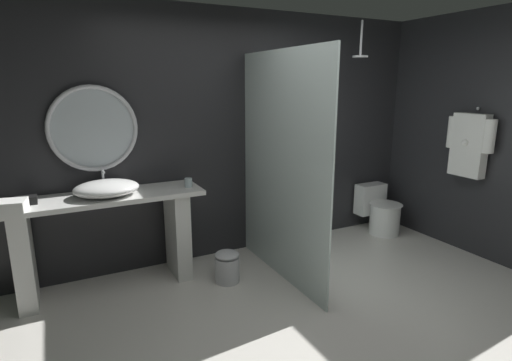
{
  "coord_description": "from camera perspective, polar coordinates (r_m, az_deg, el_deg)",
  "views": [
    {
      "loc": [
        -1.76,
        -2.1,
        1.85
      ],
      "look_at": [
        -0.24,
        0.87,
        1.05
      ],
      "focal_mm": 28.33,
      "sensor_mm": 36.0,
      "label": 1
    }
  ],
  "objects": [
    {
      "name": "back_wall_panel",
      "position": [
        4.4,
        -3.3,
        6.36
      ],
      "size": [
        4.8,
        0.1,
        2.6
      ],
      "primitive_type": "cube",
      "color": "#232326",
      "rests_on": "ground_plane"
    },
    {
      "name": "tumbler_cup",
      "position": [
        3.9,
        -9.53,
        -0.29
      ],
      "size": [
        0.07,
        0.07,
        0.09
      ],
      "primitive_type": "cylinder",
      "color": "silver",
      "rests_on": "vanity_counter"
    },
    {
      "name": "folded_hand_towel",
      "position": [
        3.65,
        -31.83,
        -3.13
      ],
      "size": [
        0.31,
        0.25,
        0.09
      ],
      "primitive_type": "cube",
      "rotation": [
        0.0,
        0.0,
        -0.18
      ],
      "color": "white",
      "rests_on": "vanity_counter"
    },
    {
      "name": "waste_bin",
      "position": [
        3.94,
        -4.1,
        -11.97
      ],
      "size": [
        0.23,
        0.23,
        0.31
      ],
      "color": "silver",
      "rests_on": "ground_plane"
    },
    {
      "name": "hanging_bathrobe",
      "position": [
        4.88,
        27.9,
        4.76
      ],
      "size": [
        0.2,
        0.54,
        0.74
      ],
      "color": "silver"
    },
    {
      "name": "round_wall_mirror",
      "position": [
        3.94,
        -21.97,
        6.78
      ],
      "size": [
        0.78,
        0.04,
        0.78
      ],
      "color": "silver"
    },
    {
      "name": "rain_shower_head",
      "position": [
        4.69,
        14.54,
        17.21
      ],
      "size": [
        0.17,
        0.17,
        0.38
      ],
      "color": "silver"
    },
    {
      "name": "ground_plane",
      "position": [
        3.3,
        11.42,
        -20.83
      ],
      "size": [
        5.76,
        5.76,
        0.0
      ],
      "primitive_type": "plane",
      "color": "silver"
    },
    {
      "name": "tissue_box",
      "position": [
        3.81,
        -29.72,
        -2.45
      ],
      "size": [
        0.16,
        0.12,
        0.06
      ],
      "primitive_type": "cube",
      "color": "black",
      "rests_on": "vanity_counter"
    },
    {
      "name": "vanity_counter",
      "position": [
        3.91,
        -20.45,
        -6.89
      ],
      "size": [
        1.75,
        0.51,
        0.89
      ],
      "color": "silver",
      "rests_on": "ground_plane"
    },
    {
      "name": "shower_glass_panel",
      "position": [
        3.78,
        3.66,
        1.66
      ],
      "size": [
        0.02,
        1.54,
        2.15
      ],
      "primitive_type": "cube",
      "color": "silver",
      "rests_on": "ground_plane"
    },
    {
      "name": "vessel_sink",
      "position": [
        3.77,
        -20.35,
        -1.03
      ],
      "size": [
        0.56,
        0.46,
        0.2
      ],
      "color": "white",
      "rests_on": "vanity_counter"
    },
    {
      "name": "toilet",
      "position": [
        5.37,
        17.06,
        -4.2
      ],
      "size": [
        0.39,
        0.58,
        0.58
      ],
      "color": "white",
      "rests_on": "ground_plane"
    },
    {
      "name": "side_wall_right",
      "position": [
        5.03,
        28.12,
        5.7
      ],
      "size": [
        0.1,
        2.47,
        2.6
      ],
      "primitive_type": "cube",
      "color": "#232326",
      "rests_on": "ground_plane"
    }
  ]
}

